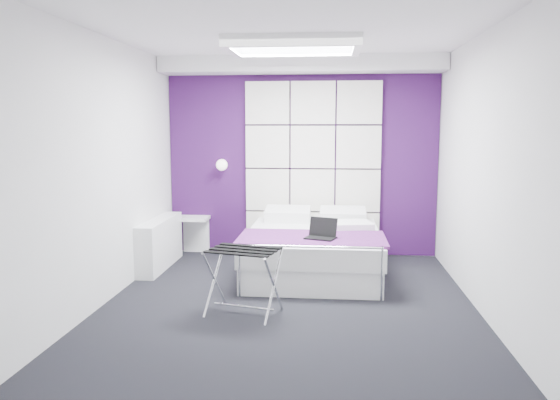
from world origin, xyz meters
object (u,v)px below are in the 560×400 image
object	(u,v)px
radiator	(160,243)
laptop	(321,233)
bed	(313,250)
luggage_rack	(244,282)
wall_lamp	(222,165)
nightstand	(193,218)

from	to	relation	value
radiator	laptop	size ratio (longest dim) A/B	3.89
bed	luggage_rack	xyz separation A→B (m)	(-0.59, -1.44, 0.02)
wall_lamp	bed	world-z (taller)	wall_lamp
nightstand	laptop	size ratio (longest dim) A/B	1.31
laptop	nightstand	bearing A→B (deg)	161.43
luggage_rack	bed	bearing A→B (deg)	81.87
radiator	bed	size ratio (longest dim) A/B	0.63
wall_lamp	bed	bearing A→B (deg)	-35.09
luggage_rack	laptop	size ratio (longest dim) A/B	2.01
wall_lamp	nightstand	distance (m)	0.83
bed	nightstand	bearing A→B (deg)	153.08
luggage_rack	laptop	xyz separation A→B (m)	(0.69, 0.91, 0.29)
nightstand	laptop	bearing A→B (deg)	-38.09
bed	nightstand	world-z (taller)	bed
nightstand	radiator	bearing A→B (deg)	-108.43
radiator	luggage_rack	world-z (taller)	luggage_rack
bed	laptop	bearing A→B (deg)	-79.78
radiator	nightstand	size ratio (longest dim) A/B	2.98
radiator	wall_lamp	bearing A→B (deg)	49.90
nightstand	wall_lamp	bearing A→B (deg)	5.71
wall_lamp	luggage_rack	xyz separation A→B (m)	(0.66, -2.32, -0.91)
wall_lamp	bed	size ratio (longest dim) A/B	0.08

